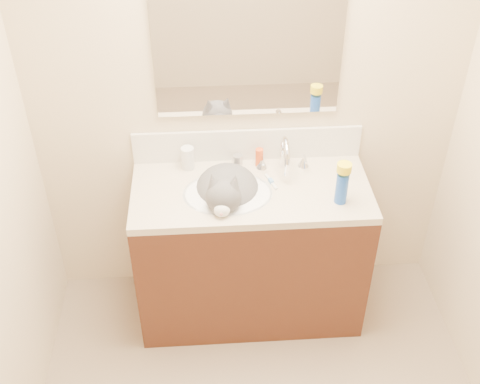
{
  "coord_description": "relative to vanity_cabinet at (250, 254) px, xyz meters",
  "views": [
    {
      "loc": [
        -0.22,
        -1.4,
        2.69
      ],
      "look_at": [
        -0.06,
        0.92,
        0.88
      ],
      "focal_mm": 45.0,
      "sensor_mm": 36.0,
      "label": 1
    }
  ],
  "objects": [
    {
      "name": "amber_bottle",
      "position": [
        0.06,
        0.2,
        0.5
      ],
      "size": [
        0.05,
        0.05,
        0.1
      ],
      "primitive_type": "cylinder",
      "rotation": [
        0.0,
        0.0,
        0.43
      ],
      "color": "#DC4A19",
      "rests_on": "counter_slab"
    },
    {
      "name": "faucet",
      "position": [
        0.18,
        0.14,
        0.54
      ],
      "size": [
        0.28,
        0.2,
        0.21
      ],
      "color": "silver",
      "rests_on": "counter_slab"
    },
    {
      "name": "vanity_cabinet",
      "position": [
        0.0,
        0.0,
        0.0
      ],
      "size": [
        1.2,
        0.55,
        0.82
      ],
      "primitive_type": "cube",
      "color": "#452113",
      "rests_on": "ground"
    },
    {
      "name": "basin",
      "position": [
        -0.12,
        -0.03,
        0.38
      ],
      "size": [
        0.45,
        0.36,
        0.14
      ],
      "primitive_type": "ellipsoid",
      "color": "white",
      "rests_on": "vanity_cabinet"
    },
    {
      "name": "counter_slab",
      "position": [
        0.0,
        0.0,
        0.43
      ],
      "size": [
        1.2,
        0.55,
        0.04
      ],
      "primitive_type": "cube",
      "color": "beige",
      "rests_on": "vanity_cabinet"
    },
    {
      "name": "silver_jar",
      "position": [
        -0.05,
        0.22,
        0.48
      ],
      "size": [
        0.06,
        0.06,
        0.06
      ],
      "primitive_type": "cylinder",
      "rotation": [
        0.0,
        0.0,
        0.23
      ],
      "color": "#B7B7BC",
      "rests_on": "counter_slab"
    },
    {
      "name": "mirror",
      "position": [
        0.0,
        0.26,
        1.13
      ],
      "size": [
        0.9,
        0.02,
        0.8
      ],
      "primitive_type": "cube",
      "color": "white",
      "rests_on": "room_shell"
    },
    {
      "name": "cat",
      "position": [
        -0.12,
        -0.0,
        0.43
      ],
      "size": [
        0.38,
        0.48,
        0.34
      ],
      "rotation": [
        0.0,
        0.0,
        -0.15
      ],
      "color": "#4C4A4C",
      "rests_on": "basin"
    },
    {
      "name": "toothbrush_head",
      "position": [
        0.1,
        0.04,
        0.46
      ],
      "size": [
        0.03,
        0.04,
        0.02
      ],
      "primitive_type": "cube",
      "rotation": [
        0.0,
        0.0,
        0.32
      ],
      "color": "#679EDC",
      "rests_on": "counter_slab"
    },
    {
      "name": "backsplash",
      "position": [
        0.0,
        0.26,
        0.54
      ],
      "size": [
        1.2,
        0.02,
        0.18
      ],
      "primitive_type": "cube",
      "color": "silver",
      "rests_on": "counter_slab"
    },
    {
      "name": "spray_cap",
      "position": [
        0.42,
        -0.13,
        0.65
      ],
      "size": [
        0.09,
        0.09,
        0.04
      ],
      "primitive_type": "cylinder",
      "rotation": [
        0.0,
        0.0,
        0.32
      ],
      "color": "yellow",
      "rests_on": "spray_can"
    },
    {
      "name": "pill_bottle",
      "position": [
        -0.31,
        0.2,
        0.51
      ],
      "size": [
        0.08,
        0.08,
        0.12
      ],
      "primitive_type": "cylinder",
      "rotation": [
        0.0,
        0.0,
        -0.28
      ],
      "color": "silver",
      "rests_on": "counter_slab"
    },
    {
      "name": "spray_can",
      "position": [
        0.42,
        -0.13,
        0.53
      ],
      "size": [
        0.08,
        0.08,
        0.16
      ],
      "primitive_type": "cylinder",
      "rotation": [
        0.0,
        0.0,
        0.32
      ],
      "color": "blue",
      "rests_on": "counter_slab"
    },
    {
      "name": "toothbrush",
      "position": [
        0.1,
        0.04,
        0.45
      ],
      "size": [
        0.06,
        0.13,
        0.01
      ],
      "primitive_type": "cube",
      "rotation": [
        0.0,
        0.0,
        0.32
      ],
      "color": "silver",
      "rests_on": "counter_slab"
    },
    {
      "name": "pill_label",
      "position": [
        -0.31,
        0.2,
        0.5
      ],
      "size": [
        0.08,
        0.08,
        0.04
      ],
      "primitive_type": "cylinder",
      "rotation": [
        0.0,
        0.0,
        -0.28
      ],
      "color": "#F5A528",
      "rests_on": "pill_bottle"
    },
    {
      "name": "room_shell",
      "position": [
        0.0,
        -0.97,
        1.08
      ],
      "size": [
        2.24,
        2.54,
        2.52
      ],
      "color": "beige",
      "rests_on": "ground"
    }
  ]
}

